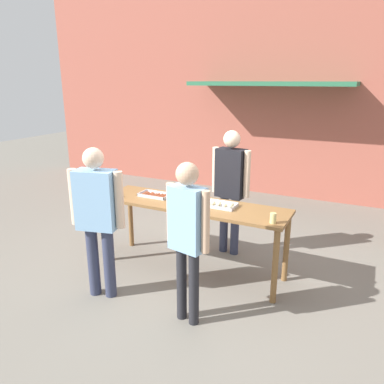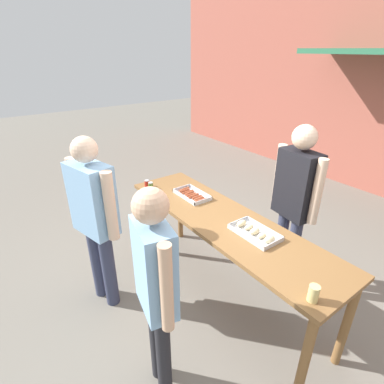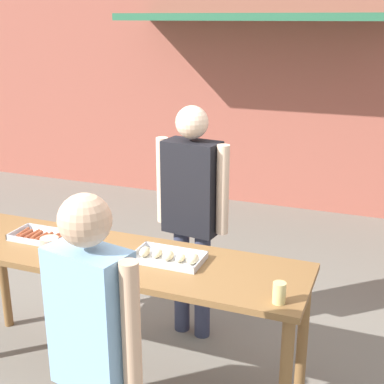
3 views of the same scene
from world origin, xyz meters
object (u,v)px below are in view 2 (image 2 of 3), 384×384
(condiment_jar_mustard, at_px, (147,183))
(person_customer_holding_hotdog, at_px, (94,212))
(food_tray_buns, at_px, (255,232))
(person_customer_with_cup, at_px, (156,281))
(condiment_jar_ketchup, at_px, (151,185))
(food_tray_sausages, at_px, (192,195))
(beer_cup, at_px, (314,293))
(person_server_behind_table, at_px, (295,195))

(condiment_jar_mustard, bearing_deg, person_customer_holding_hotdog, -60.76)
(food_tray_buns, bearing_deg, person_customer_with_cup, -84.68)
(condiment_jar_ketchup, bearing_deg, condiment_jar_mustard, -176.82)
(food_tray_sausages, relative_size, food_tray_buns, 0.96)
(person_customer_with_cup, bearing_deg, food_tray_sausages, -33.83)
(food_tray_buns, height_order, person_customer_with_cup, person_customer_with_cup)
(food_tray_sausages, distance_m, person_customer_holding_hotdog, 1.07)
(food_tray_sausages, height_order, condiment_jar_mustard, condiment_jar_mustard)
(food_tray_sausages, relative_size, beer_cup, 3.58)
(condiment_jar_ketchup, relative_size, person_customer_holding_hotdog, 0.04)
(food_tray_buns, relative_size, condiment_jar_mustard, 5.71)
(person_customer_with_cup, bearing_deg, food_tray_buns, -73.10)
(food_tray_sausages, bearing_deg, person_server_behind_table, 39.37)
(beer_cup, bearing_deg, condiment_jar_mustard, -179.81)
(person_customer_holding_hotdog, relative_size, person_customer_with_cup, 1.03)
(person_customer_with_cup, bearing_deg, person_customer_holding_hotdog, 11.82)
(person_server_behind_table, bearing_deg, condiment_jar_ketchup, -136.18)
(condiment_jar_mustard, xyz_separation_m, beer_cup, (2.23, 0.01, 0.02))
(food_tray_buns, relative_size, person_server_behind_table, 0.24)
(food_tray_buns, relative_size, person_customer_with_cup, 0.25)
(person_customer_holding_hotdog, bearing_deg, person_server_behind_table, -132.07)
(person_customer_holding_hotdog, xyz_separation_m, person_customer_with_cup, (1.14, 0.00, -0.01))
(person_server_behind_table, relative_size, person_customer_with_cup, 1.05)
(condiment_jar_ketchup, bearing_deg, food_tray_buns, 10.98)
(person_server_behind_table, bearing_deg, food_tray_sausages, -133.35)
(condiment_jar_ketchup, height_order, person_customer_holding_hotdog, person_customer_holding_hotdog)
(beer_cup, distance_m, person_customer_holding_hotdog, 1.96)
(food_tray_sausages, xyz_separation_m, person_customer_with_cup, (1.04, -1.06, 0.09))
(condiment_jar_ketchup, xyz_separation_m, beer_cup, (2.15, 0.00, 0.02))
(food_tray_sausages, distance_m, condiment_jar_ketchup, 0.53)
(food_tray_buns, xyz_separation_m, condiment_jar_mustard, (-1.48, -0.28, 0.01))
(food_tray_sausages, bearing_deg, condiment_jar_ketchup, -149.27)
(beer_cup, bearing_deg, person_customer_with_cup, -129.77)
(food_tray_sausages, height_order, beer_cup, beer_cup)
(condiment_jar_ketchup, relative_size, person_server_behind_table, 0.04)
(beer_cup, xyz_separation_m, person_customer_holding_hotdog, (-1.79, -0.79, 0.05))
(condiment_jar_mustard, distance_m, condiment_jar_ketchup, 0.08)
(food_tray_buns, xyz_separation_m, condiment_jar_ketchup, (-1.40, -0.27, 0.01))
(condiment_jar_mustard, bearing_deg, condiment_jar_ketchup, 3.18)
(food_tray_buns, relative_size, person_customer_holding_hotdog, 0.25)
(food_tray_buns, xyz_separation_m, person_customer_with_cup, (0.10, -1.06, 0.08))
(condiment_jar_ketchup, relative_size, beer_cup, 0.65)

